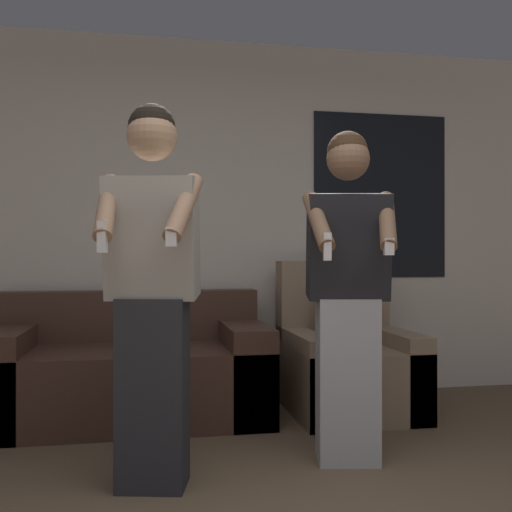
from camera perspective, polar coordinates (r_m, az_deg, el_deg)
name	(u,v)px	position (r m, az deg, el deg)	size (l,w,h in m)	color
wall_back	(216,219)	(4.56, -3.81, 3.57)	(6.92, 0.07, 2.70)	silver
couch	(130,373)	(4.09, -11.90, -10.81)	(1.78, 0.93, 0.82)	#472D23
armchair	(346,362)	(4.25, 8.59, -10.00)	(0.82, 0.93, 1.03)	#937A60
person_left	(152,290)	(2.79, -9.84, -3.18)	(0.48, 0.55, 1.76)	#28282D
person_right	(348,293)	(3.13, 8.73, -3.47)	(0.47, 0.54, 1.71)	#B2B2B7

